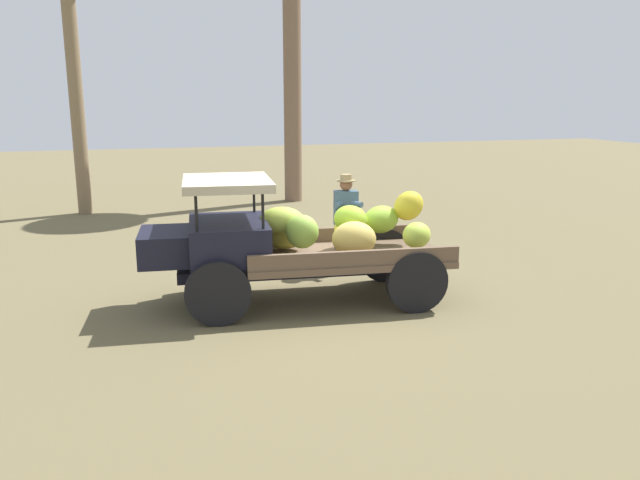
# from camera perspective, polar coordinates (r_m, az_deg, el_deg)

# --- Properties ---
(ground_plane) EXTENTS (60.00, 60.00, 0.00)m
(ground_plane) POSITION_cam_1_polar(r_m,az_deg,el_deg) (9.75, -2.30, -5.26)
(ground_plane) COLOR brown
(truck) EXTENTS (4.57, 2.12, 1.89)m
(truck) POSITION_cam_1_polar(r_m,az_deg,el_deg) (9.36, -2.91, -0.12)
(truck) COLOR black
(truck) RESTS_ON ground
(farmer) EXTENTS (0.52, 0.48, 1.72)m
(farmer) POSITION_cam_1_polar(r_m,az_deg,el_deg) (11.04, 2.35, 2.13)
(farmer) COLOR #465769
(farmer) RESTS_ON ground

